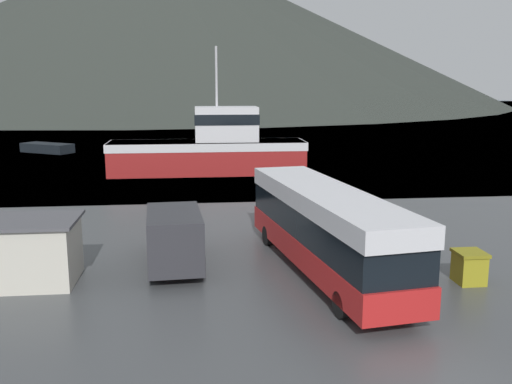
% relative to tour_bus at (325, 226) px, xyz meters
% --- Properties ---
extents(water_surface, '(240.00, 240.00, 0.00)m').
position_rel_tour_bus_xyz_m(water_surface, '(0.82, 133.82, -1.90)').
color(water_surface, '#3D5160').
rests_on(water_surface, ground).
extents(hill_backdrop, '(227.46, 227.46, 54.39)m').
position_rel_tour_bus_xyz_m(hill_backdrop, '(-15.84, 183.68, 25.29)').
color(hill_backdrop, '#2D332D').
rests_on(hill_backdrop, ground).
extents(tour_bus, '(4.36, 12.72, 3.39)m').
position_rel_tour_bus_xyz_m(tour_bus, '(0.00, 0.00, 0.00)').
color(tour_bus, red).
rests_on(tour_bus, ground).
extents(delivery_van, '(2.49, 5.92, 2.44)m').
position_rel_tour_bus_xyz_m(delivery_van, '(-6.00, 1.35, -0.61)').
color(delivery_van, '#2D2D33').
rests_on(delivery_van, ground).
extents(fishing_boat, '(16.21, 4.25, 10.35)m').
position_rel_tour_bus_xyz_m(fishing_boat, '(-3.69, 25.75, 0.17)').
color(fishing_boat, maroon).
rests_on(fishing_boat, water_surface).
extents(storage_bin, '(1.09, 1.18, 1.24)m').
position_rel_tour_bus_xyz_m(storage_bin, '(5.20, -1.79, -1.27)').
color(storage_bin, olive).
rests_on(storage_bin, ground).
extents(dock_kiosk, '(3.40, 3.06, 2.48)m').
position_rel_tour_bus_xyz_m(dock_kiosk, '(-11.23, 0.05, -0.65)').
color(dock_kiosk, beige).
rests_on(dock_kiosk, ground).
extents(small_boat, '(6.11, 5.01, 0.97)m').
position_rel_tour_bus_xyz_m(small_boat, '(-20.86, 41.87, -1.42)').
color(small_boat, black).
rests_on(small_boat, water_surface).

